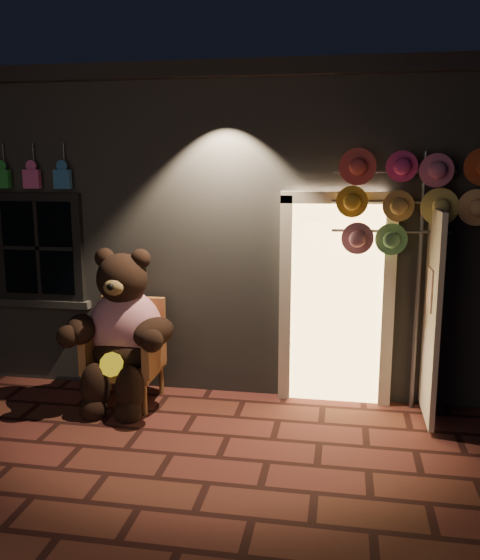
# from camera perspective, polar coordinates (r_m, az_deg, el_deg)

# --- Properties ---
(ground) EXTENTS (60.00, 60.00, 0.00)m
(ground) POSITION_cam_1_polar(r_m,az_deg,el_deg) (5.36, -6.62, -16.25)
(ground) COLOR #572521
(ground) RESTS_ON ground
(shop_building) EXTENTS (7.30, 5.95, 3.51)m
(shop_building) POSITION_cam_1_polar(r_m,az_deg,el_deg) (8.69, 0.65, 6.30)
(shop_building) COLOR slate
(shop_building) RESTS_ON ground
(wicker_armchair) EXTENTS (0.74, 0.66, 1.06)m
(wicker_armchair) POSITION_cam_1_polar(r_m,az_deg,el_deg) (6.37, -10.76, -6.68)
(wicker_armchair) COLOR #A4763F
(wicker_armchair) RESTS_ON ground
(teddy_bear) EXTENTS (1.22, 0.94, 1.68)m
(teddy_bear) POSITION_cam_1_polar(r_m,az_deg,el_deg) (6.18, -11.28, -4.89)
(teddy_bear) COLOR #A81138
(teddy_bear) RESTS_ON ground
(hat_rack) EXTENTS (1.52, 0.22, 2.60)m
(hat_rack) POSITION_cam_1_polar(r_m,az_deg,el_deg) (5.87, 15.91, 7.51)
(hat_rack) COLOR #59595E
(hat_rack) RESTS_ON ground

